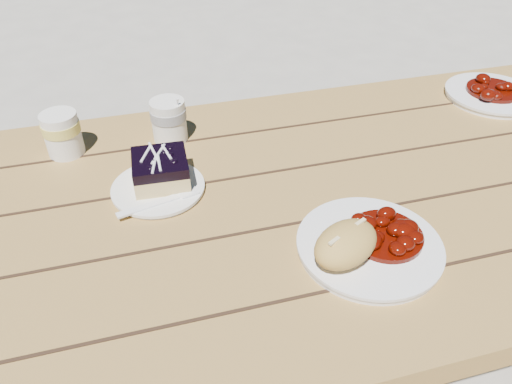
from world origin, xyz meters
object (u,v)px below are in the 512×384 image
object	(u,v)px
bread_roll	(346,244)
dessert_plate	(158,189)
picnic_table	(256,261)
blueberry_cake	(161,169)
main_plate	(369,247)
second_plate	(492,95)
coffee_cup	(169,121)
second_cup	(62,134)

from	to	relation	value
bread_roll	dessert_plate	xyz separation A→B (m)	(-0.26, 0.28, -0.04)
bread_roll	picnic_table	bearing A→B (deg)	114.62
blueberry_cake	main_plate	bearing A→B (deg)	-38.32
main_plate	dessert_plate	world-z (taller)	main_plate
dessert_plate	second_plate	xyz separation A→B (m)	(0.85, 0.16, 0.00)
picnic_table	blueberry_cake	size ratio (longest dim) A/B	18.69
coffee_cup	second_plate	world-z (taller)	coffee_cup
blueberry_cake	second_cup	size ratio (longest dim) A/B	1.15
second_cup	picnic_table	bearing A→B (deg)	-37.47
picnic_table	second_cup	xyz separation A→B (m)	(-0.34, 0.26, 0.21)
coffee_cup	second_cup	bearing A→B (deg)	178.99
second_cup	main_plate	bearing A→B (deg)	-41.95
blueberry_cake	coffee_cup	bearing A→B (deg)	79.79
bread_roll	dessert_plate	distance (m)	0.38
main_plate	second_cup	distance (m)	0.66
dessert_plate	second_plate	world-z (taller)	second_plate
main_plate	second_cup	world-z (taller)	second_cup
second_plate	coffee_cup	bearing A→B (deg)	178.62
picnic_table	second_cup	bearing A→B (deg)	142.53
main_plate	dessert_plate	bearing A→B (deg)	141.24
bread_roll	dessert_plate	size ratio (longest dim) A/B	0.69
blueberry_cake	dessert_plate	bearing A→B (deg)	-120.73
coffee_cup	main_plate	bearing A→B (deg)	-58.31
picnic_table	dessert_plate	distance (m)	0.25
coffee_cup	second_plate	distance (m)	0.81
dessert_plate	second_cup	world-z (taller)	second_cup
second_plate	second_cup	xyz separation A→B (m)	(-1.03, 0.02, 0.04)
coffee_cup	blueberry_cake	bearing A→B (deg)	-103.16
picnic_table	coffee_cup	bearing A→B (deg)	115.54
bread_roll	second_plate	size ratio (longest dim) A/B	0.53
bread_roll	coffee_cup	world-z (taller)	coffee_cup
bread_roll	second_plate	xyz separation A→B (m)	(0.59, 0.44, -0.04)
bread_roll	coffee_cup	xyz separation A→B (m)	(-0.21, 0.46, -0.00)
dessert_plate	second_plate	bearing A→B (deg)	10.69
bread_roll	blueberry_cake	distance (m)	0.38
second_plate	picnic_table	bearing A→B (deg)	-160.53
main_plate	second_plate	xyz separation A→B (m)	(0.54, 0.42, 0.00)
picnic_table	second_plate	size ratio (longest dim) A/B	8.97
picnic_table	bread_roll	size ratio (longest dim) A/B	16.79
main_plate	bread_roll	world-z (taller)	bread_roll
bread_roll	second_cup	size ratio (longest dim) A/B	1.28
blueberry_cake	coffee_cup	size ratio (longest dim) A/B	1.15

